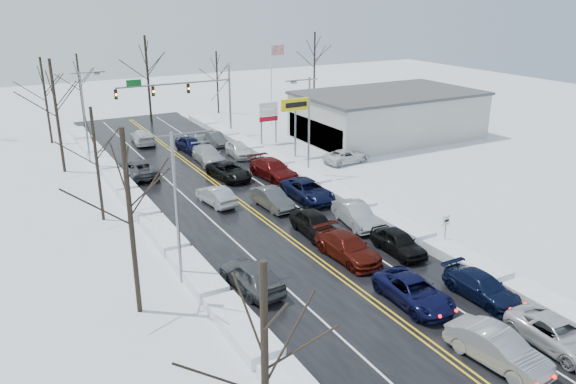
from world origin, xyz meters
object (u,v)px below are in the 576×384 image
tires_plus_sign (295,109)px  flagpole (273,78)px  oncoming_car_0 (216,204)px  dealership_building (388,115)px  traffic_signal_mast (188,92)px

tires_plus_sign → flagpole: (4.67, 14.01, 0.93)m
tires_plus_sign → oncoming_car_0: size_ratio=1.35×
oncoming_car_0 → flagpole: bearing=-133.2°
tires_plus_sign → dealership_building: (13.48, 2.01, -2.34)m
tires_plus_sign → flagpole: size_ratio=0.60×
traffic_signal_mast → oncoming_car_0: size_ratio=3.00×
flagpole → oncoming_car_0: size_ratio=2.26×
tires_plus_sign → oncoming_car_0: tires_plus_sign is taller
traffic_signal_mast → tires_plus_sign: traffic_signal_mast is taller
tires_plus_sign → dealership_building: 13.82m
dealership_building → oncoming_car_0: (-25.87, -11.04, -2.66)m
traffic_signal_mast → flagpole: 11.90m
tires_plus_sign → flagpole: bearing=71.6°
traffic_signal_mast → dealership_building: bearing=-25.9°
oncoming_car_0 → dealership_building: bearing=-163.6°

